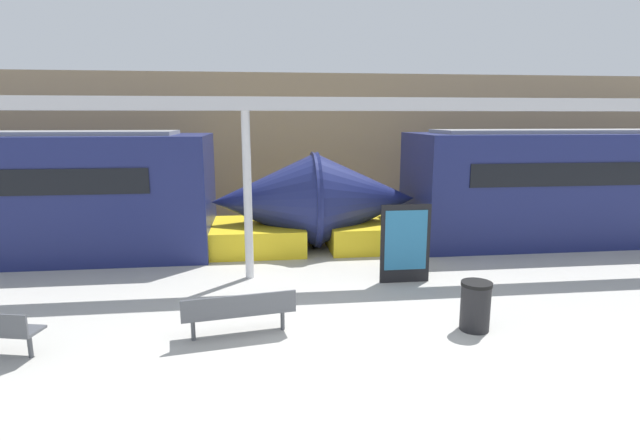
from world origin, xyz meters
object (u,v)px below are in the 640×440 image
(poster_board, at_px, (405,243))
(train_left, at_px, (584,188))
(support_column_near, at_px, (248,197))
(bench_near, at_px, (239,310))
(trash_bin, at_px, (475,306))

(poster_board, bearing_deg, train_left, 27.23)
(train_left, xyz_separation_m, support_column_near, (-9.69, -2.53, 0.33))
(poster_board, height_order, support_column_near, support_column_near)
(poster_board, bearing_deg, bench_near, -145.64)
(train_left, bearing_deg, trash_bin, -135.19)
(trash_bin, distance_m, poster_board, 2.65)
(train_left, height_order, poster_board, train_left)
(train_left, distance_m, bench_near, 11.37)
(bench_near, relative_size, poster_board, 1.09)
(trash_bin, height_order, support_column_near, support_column_near)
(trash_bin, bearing_deg, support_column_near, 139.16)
(poster_board, relative_size, support_column_near, 0.47)
(train_left, relative_size, poster_board, 9.19)
(train_left, relative_size, bench_near, 8.40)
(train_left, bearing_deg, poster_board, -152.77)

